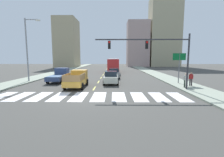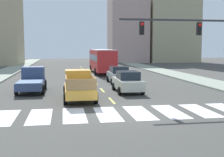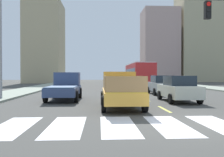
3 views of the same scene
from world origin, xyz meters
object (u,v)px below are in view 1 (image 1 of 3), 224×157
(direction_sign_green, at_px, (179,61))
(streetlight_left, at_px, (28,47))
(sedan_near_left, at_px, (111,77))
(pickup_stakebed, at_px, (77,79))
(pedestrian_walking, at_px, (186,79))
(pedestrian_waiting, at_px, (191,78))
(traffic_signal_gantry, at_px, (158,51))
(city_bus, at_px, (113,64))
(sedan_mid, at_px, (114,73))
(pickup_dark, at_px, (60,75))

(direction_sign_green, xyz_separation_m, streetlight_left, (-20.87, 1.69, 1.94))
(sedan_near_left, bearing_deg, pickup_stakebed, -149.46)
(direction_sign_green, relative_size, streetlight_left, 0.47)
(pickup_stakebed, height_order, pedestrian_walking, pickup_stakebed)
(sedan_near_left, relative_size, pedestrian_waiting, 2.68)
(traffic_signal_gantry, height_order, pedestrian_walking, traffic_signal_gantry)
(city_bus, xyz_separation_m, streetlight_left, (-12.09, -16.32, 3.02))
(traffic_signal_gantry, height_order, streetlight_left, streetlight_left)
(pickup_stakebed, bearing_deg, pedestrian_walking, -4.35)
(sedan_mid, height_order, traffic_signal_gantry, traffic_signal_gantry)
(pedestrian_waiting, height_order, pedestrian_walking, same)
(traffic_signal_gantry, bearing_deg, streetlight_left, 160.77)
(direction_sign_green, distance_m, pedestrian_walking, 3.79)
(pickup_stakebed, bearing_deg, pedestrian_waiting, 0.78)
(pickup_stakebed, distance_m, direction_sign_green, 13.38)
(city_bus, relative_size, traffic_signal_gantry, 1.09)
(sedan_near_left, bearing_deg, pedestrian_waiting, -14.35)
(pickup_stakebed, distance_m, sedan_mid, 9.62)
(traffic_signal_gantry, relative_size, pedestrian_walking, 6.04)
(city_bus, bearing_deg, pedestrian_waiting, -65.63)
(pickup_dark, relative_size, city_bus, 0.48)
(sedan_mid, height_order, sedan_near_left, same)
(pickup_stakebed, relative_size, traffic_signal_gantry, 0.52)
(sedan_mid, bearing_deg, city_bus, 90.22)
(traffic_signal_gantry, relative_size, streetlight_left, 1.10)
(sedan_mid, distance_m, streetlight_left, 13.78)
(traffic_signal_gantry, height_order, pedestrian_waiting, traffic_signal_gantry)
(pickup_stakebed, xyz_separation_m, pedestrian_waiting, (13.72, -0.00, 0.18))
(traffic_signal_gantry, xyz_separation_m, direction_sign_green, (3.97, 4.20, -1.20))
(pickup_dark, xyz_separation_m, direction_sign_green, (16.67, -2.24, 2.11))
(pickup_dark, distance_m, city_bus, 17.67)
(pedestrian_waiting, bearing_deg, pedestrian_walking, 13.31)
(pickup_stakebed, xyz_separation_m, city_bus, (4.27, 20.11, 1.02))
(sedan_near_left, bearing_deg, city_bus, 88.91)
(sedan_near_left, xyz_separation_m, streetlight_left, (-11.86, 1.38, 4.11))
(pickup_stakebed, relative_size, pedestrian_waiting, 3.17)
(pickup_stakebed, xyz_separation_m, pedestrian_walking, (12.59, -1.14, 0.18))
(traffic_signal_gantry, bearing_deg, city_bus, 102.21)
(direction_sign_green, bearing_deg, pedestrian_walking, -98.05)
(pedestrian_walking, bearing_deg, city_bus, -82.65)
(pickup_dark, relative_size, streetlight_left, 0.58)
(streetlight_left, distance_m, pedestrian_walking, 21.35)
(sedan_near_left, bearing_deg, pedestrian_walking, -22.88)
(sedan_mid, distance_m, pedestrian_waiting, 12.60)
(sedan_mid, height_order, pedestrian_waiting, pedestrian_waiting)
(sedan_near_left, xyz_separation_m, direction_sign_green, (9.01, -0.32, 2.17))
(pedestrian_waiting, relative_size, pedestrian_walking, 1.00)
(pickup_stakebed, height_order, direction_sign_green, direction_sign_green)
(city_bus, bearing_deg, traffic_signal_gantry, -78.59)
(pedestrian_waiting, bearing_deg, pickup_dark, -45.69)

